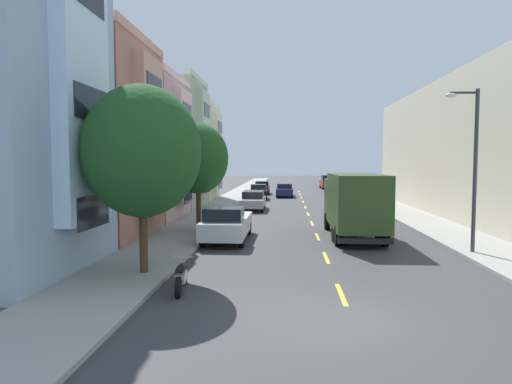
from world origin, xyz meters
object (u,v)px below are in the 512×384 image
Objects in this scene: parked_suv_orange at (366,200)px; parked_wagon_silver at (253,200)px; delivery_box_truck at (354,201)px; parked_pickup_forest at (334,186)px; parked_wagon_champagne at (347,192)px; street_lamp at (472,158)px; moving_navy_sedan at (285,190)px; parked_motorcycle at (181,277)px; parked_pickup_white at (227,224)px; street_tree_nearest at (142,151)px; street_tree_second at (198,159)px; parked_hatchback_black at (258,192)px; parked_suv_red at (328,182)px; parked_hatchback_burgundy at (262,188)px.

parked_suv_orange is 1.02× the size of parked_wagon_silver.
parked_pickup_forest is (2.46, 33.29, -1.03)m from delivery_box_truck.
parked_wagon_silver is at bearing -132.78° from parked_wagon_champagne.
street_lamp is 1.48× the size of moving_navy_sedan.
parked_pickup_white is at bearing 88.30° from parked_motorcycle.
street_tree_second is (-0.00, 9.48, -0.18)m from street_tree_nearest.
parked_wagon_champagne and parked_hatchback_black have the same top height.
parked_suv_red reaches higher than parked_pickup_forest.
parked_wagon_champagne is 0.98× the size of parked_suv_red.
street_lamp reaches higher than moving_navy_sedan.
parked_pickup_white is at bearing -168.86° from delivery_box_truck.
street_lamp is at bearing -42.77° from delivery_box_truck.
parked_suv_orange reaches higher than parked_pickup_forest.
parked_hatchback_burgundy is at bearing 101.78° from delivery_box_truck.
delivery_box_truck is 1.50× the size of parked_wagon_champagne.
moving_navy_sedan is at bearing 97.78° from delivery_box_truck.
moving_navy_sedan is 36.15m from parked_motorcycle.
parked_motorcycle is at bearing -101.85° from parked_pickup_forest.
parked_wagon_champagne is at bearing 90.38° from parked_suv_orange.
parked_hatchback_black is (-0.22, 10.20, -0.05)m from parked_wagon_silver.
street_tree_second is at bearing -137.05° from parked_suv_orange.
street_tree_second reaches higher than parked_pickup_white.
parked_pickup_white is at bearing -90.07° from parked_hatchback_black.
parked_suv_red reaches higher than parked_pickup_white.
parked_hatchback_black is at bearing 174.21° from parked_wagon_champagne.
street_tree_nearest is at bearing -102.21° from parked_suv_red.
parked_hatchback_black is 0.76× the size of parked_pickup_forest.
delivery_box_truck is 1.35× the size of parked_pickup_forest.
street_lamp is 15.66m from parked_suv_orange.
delivery_box_truck is 6.50m from parked_pickup_white.
parked_pickup_forest is (-1.68, 37.12, -3.18)m from street_lamp.
parked_wagon_champagne is (2.56, 22.09, -1.05)m from delivery_box_truck.
parked_wagon_champagne is at bearing -42.43° from parked_hatchback_burgundy.
parked_hatchback_black is (-8.91, 11.53, -0.23)m from parked_suv_orange.
parked_wagon_silver is (2.15, 11.41, -3.22)m from street_tree_second.
street_tree_nearest is 1.18× the size of parked_pickup_white.
parked_suv_orange reaches higher than moving_navy_sedan.
parked_hatchback_burgundy reaches higher than moving_navy_sedan.
delivery_box_truck is at bearing -64.67° from parked_wagon_silver.
parked_pickup_forest is (8.73, 10.30, 0.07)m from parked_hatchback_black.
parked_pickup_forest reaches higher than moving_navy_sedan.
street_lamp is at bearing -13.94° from parked_pickup_white.
street_lamp is at bearing -68.77° from parked_hatchback_black.
parked_hatchback_burgundy is 13.97m from parked_suv_red.
parked_suv_orange is 1.01× the size of parked_wagon_champagne.
street_lamp is 1.40× the size of parked_wagon_champagne.
parked_suv_orange is at bearing 42.95° from street_tree_second.
parked_pickup_forest is at bearing 85.77° from delivery_box_truck.
parked_suv_orange is at bearing 66.50° from parked_motorcycle.
street_tree_nearest reaches higher than parked_suv_red.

